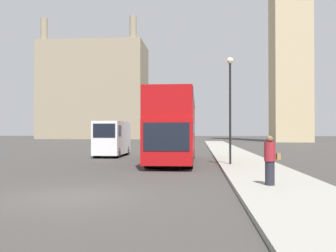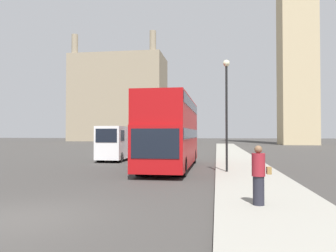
{
  "view_description": "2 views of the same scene",
  "coord_description": "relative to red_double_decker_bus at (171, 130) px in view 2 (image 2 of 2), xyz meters",
  "views": [
    {
      "loc": [
        3.82,
        -11.04,
        1.98
      ],
      "look_at": [
        1.87,
        13.0,
        2.32
      ],
      "focal_mm": 40.0,
      "sensor_mm": 36.0,
      "label": 1
    },
    {
      "loc": [
        5.07,
        -7.67,
        2.17
      ],
      "look_at": [
        0.59,
        22.38,
        2.88
      ],
      "focal_mm": 35.0,
      "sensor_mm": 36.0,
      "label": 2
    }
  ],
  "objects": [
    {
      "name": "ground_plane",
      "position": [
        -2.26,
        -12.53,
        -2.4
      ],
      "size": [
        300.0,
        300.0,
        0.0
      ],
      "primitive_type": "plane",
      "color": "#383533"
    },
    {
      "name": "sidewalk_strip",
      "position": [
        4.42,
        -12.53,
        -2.32
      ],
      "size": [
        3.36,
        120.0,
        0.15
      ],
      "color": "gray",
      "rests_on": "ground_plane"
    },
    {
      "name": "building_block_distant",
      "position": [
        -26.48,
        75.93,
        10.41
      ],
      "size": [
        27.31,
        15.13,
        31.12
      ],
      "color": "gray",
      "rests_on": "ground_plane"
    },
    {
      "name": "red_double_decker_bus",
      "position": [
        0.0,
        0.0,
        0.0
      ],
      "size": [
        2.61,
        10.85,
        4.3
      ],
      "color": "#A80F11",
      "rests_on": "ground_plane"
    },
    {
      "name": "white_van",
      "position": [
        -5.2,
        5.4,
        -0.94
      ],
      "size": [
        1.94,
        5.35,
        2.74
      ],
      "color": "white",
      "rests_on": "ground_plane"
    },
    {
      "name": "pedestrian",
      "position": [
        3.98,
        -10.63,
        -1.41
      ],
      "size": [
        0.53,
        0.37,
        1.68
      ],
      "color": "#23232D",
      "rests_on": "sidewalk_strip"
    },
    {
      "name": "street_lamp",
      "position": [
        3.34,
        -2.5,
        1.65
      ],
      "size": [
        0.36,
        0.36,
        5.97
      ],
      "color": "black",
      "rests_on": "sidewalk_strip"
    }
  ]
}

